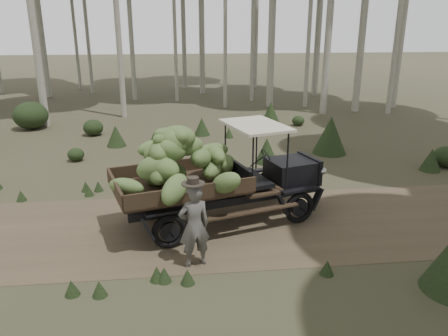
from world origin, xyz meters
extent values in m
plane|color=#473D2B|center=(0.00, 0.00, 0.00)|extent=(120.00, 120.00, 0.00)
cube|color=brown|center=(0.00, 0.00, 0.00)|extent=(70.00, 4.00, 0.01)
cube|color=black|center=(4.11, 0.85, 1.02)|extent=(1.25, 1.22, 0.56)
cube|color=black|center=(4.65, 1.01, 1.02)|extent=(0.39, 1.01, 0.63)
cube|color=black|center=(2.73, 0.44, 1.12)|extent=(0.48, 1.40, 0.56)
cube|color=#38281C|center=(1.36, 0.04, 1.02)|extent=(3.27, 2.57, 0.08)
cube|color=#38281C|center=(1.10, 0.92, 1.21)|extent=(2.76, 0.87, 0.33)
cube|color=#38281C|center=(1.62, -0.84, 1.21)|extent=(2.76, 0.87, 0.33)
cube|color=#38281C|center=(-0.01, -0.36, 1.21)|extent=(0.58, 1.78, 0.33)
cube|color=beige|center=(3.15, 0.57, 2.27)|extent=(1.62, 2.00, 0.06)
cube|color=black|center=(2.28, 0.72, 0.63)|extent=(4.54, 1.42, 0.18)
cube|color=black|center=(2.50, -0.03, 0.63)|extent=(4.54, 1.42, 0.18)
torus|color=black|center=(3.68, 1.57, 0.39)|extent=(0.78, 0.35, 0.78)
torus|color=black|center=(4.14, 0.01, 0.39)|extent=(0.78, 0.35, 0.78)
torus|color=black|center=(0.64, 0.68, 0.39)|extent=(0.78, 0.35, 0.78)
torus|color=black|center=(1.10, -0.89, 0.39)|extent=(0.78, 0.35, 0.78)
sphere|color=beige|center=(4.59, 1.47, 1.07)|extent=(0.18, 0.18, 0.18)
sphere|color=beige|center=(4.85, 0.59, 1.07)|extent=(0.18, 0.18, 0.18)
ellipsoid|color=#60763D|center=(0.82, 0.09, 1.30)|extent=(0.83, 0.84, 0.56)
ellipsoid|color=#60763D|center=(1.84, 0.08, 1.67)|extent=(0.71, 0.89, 0.55)
ellipsoid|color=#60763D|center=(0.81, 0.26, 1.88)|extent=(0.86, 0.65, 0.42)
ellipsoid|color=#60763D|center=(1.34, -0.06, 2.18)|extent=(0.71, 0.94, 0.62)
ellipsoid|color=#60763D|center=(0.23, -0.44, 1.25)|extent=(0.94, 0.77, 0.39)
ellipsoid|color=#60763D|center=(0.95, -0.33, 1.58)|extent=(0.59, 1.03, 0.76)
ellipsoid|color=#60763D|center=(0.91, 0.00, 1.89)|extent=(0.81, 0.53, 0.65)
ellipsoid|color=#60763D|center=(1.35, -0.06, 2.20)|extent=(0.87, 0.68, 0.53)
ellipsoid|color=#60763D|center=(1.17, 0.20, 1.30)|extent=(0.78, 0.62, 0.55)
ellipsoid|color=#60763D|center=(1.07, -0.51, 1.65)|extent=(0.84, 0.79, 0.58)
ellipsoid|color=#60763D|center=(1.18, 0.23, 1.98)|extent=(0.97, 0.92, 0.69)
ellipsoid|color=#60763D|center=(1.22, -0.13, 2.13)|extent=(0.93, 0.82, 0.66)
ellipsoid|color=#60763D|center=(2.11, 0.27, 1.34)|extent=(0.67, 0.97, 0.46)
ellipsoid|color=#60763D|center=(0.83, -0.38, 1.64)|extent=(1.08, 0.82, 0.78)
ellipsoid|color=#60763D|center=(1.22, -0.24, 1.97)|extent=(0.93, 0.89, 0.72)
ellipsoid|color=#60763D|center=(1.20, -0.05, 2.21)|extent=(0.95, 0.68, 0.60)
ellipsoid|color=#60763D|center=(2.39, 0.61, 1.31)|extent=(0.59, 0.90, 0.70)
ellipsoid|color=#60763D|center=(2.20, 0.41, 1.64)|extent=(0.57, 0.92, 0.41)
ellipsoid|color=#60763D|center=(1.61, 0.10, 1.93)|extent=(0.77, 0.60, 0.48)
ellipsoid|color=#60763D|center=(1.12, 0.00, 2.19)|extent=(0.84, 0.90, 0.43)
ellipsoid|color=#60763D|center=(2.45, 0.70, 1.33)|extent=(0.93, 0.99, 0.71)
ellipsoid|color=#60763D|center=(2.14, 0.67, 1.64)|extent=(0.95, 0.71, 0.40)
ellipsoid|color=#60763D|center=(0.96, -0.18, 1.93)|extent=(0.50, 0.87, 0.48)
ellipsoid|color=#60763D|center=(1.24, -1.01, 1.37)|extent=(0.87, 0.99, 0.77)
ellipsoid|color=#60763D|center=(2.32, -0.69, 1.35)|extent=(0.92, 0.86, 0.72)
imported|color=#53504C|center=(1.59, -1.62, 0.84)|extent=(0.69, 0.54, 1.68)
cylinder|color=#2C261F|center=(1.59, -1.62, 1.71)|extent=(0.55, 0.55, 0.02)
cylinder|color=#2C261F|center=(1.59, -1.62, 1.76)|extent=(0.27, 0.27, 0.13)
ellipsoid|color=#233319|center=(10.12, 3.60, 0.35)|extent=(0.86, 0.86, 0.69)
cone|color=#233319|center=(-0.99, 7.42, 0.41)|extent=(0.74, 0.74, 0.83)
ellipsoid|color=#233319|center=(-2.14, 5.65, 0.23)|extent=(0.56, 0.56, 0.45)
cone|color=#233319|center=(9.40, 3.30, 0.37)|extent=(0.66, 0.66, 0.73)
ellipsoid|color=#233319|center=(-5.09, 10.77, 0.62)|extent=(1.50, 1.50, 1.20)
cone|color=#233319|center=(3.49, 8.25, 0.21)|extent=(0.37, 0.37, 0.42)
ellipsoid|color=#233319|center=(6.94, 10.09, 0.23)|extent=(0.57, 0.57, 0.46)
cone|color=#233319|center=(6.85, 5.58, 0.68)|extent=(1.22, 1.22, 1.35)
cone|color=#233319|center=(2.40, 8.79, 0.38)|extent=(0.68, 0.68, 0.75)
cone|color=#233319|center=(4.33, 4.72, 0.43)|extent=(0.78, 0.78, 0.87)
ellipsoid|color=#233319|center=(-2.15, 9.26, 0.34)|extent=(0.83, 0.83, 0.67)
cone|color=#233319|center=(5.75, 10.65, 0.51)|extent=(0.92, 0.92, 1.02)
cone|color=#233319|center=(0.54, 5.83, 0.45)|extent=(0.81, 0.81, 0.90)
cone|color=#233319|center=(-1.13, 2.32, 0.15)|extent=(0.27, 0.27, 0.30)
cone|color=#233319|center=(-0.11, -2.47, 0.15)|extent=(0.27, 0.27, 0.30)
cone|color=#233319|center=(-0.59, -2.39, 0.15)|extent=(0.27, 0.27, 0.30)
cone|color=#233319|center=(4.06, -2.25, 0.15)|extent=(0.27, 0.27, 0.30)
cone|color=#233319|center=(4.28, 2.30, 0.15)|extent=(0.27, 0.27, 0.30)
cone|color=#233319|center=(1.43, -2.26, 0.15)|extent=(0.27, 0.27, 0.30)
cone|color=#233319|center=(0.87, -2.11, 0.15)|extent=(0.27, 0.27, 0.30)
cone|color=#233319|center=(1.00, -2.15, 0.15)|extent=(0.27, 0.27, 0.30)
cone|color=#233319|center=(-2.87, 2.15, 0.15)|extent=(0.27, 0.27, 0.30)
cone|color=#233319|center=(2.63, 2.30, 0.15)|extent=(0.27, 0.27, 0.30)
cone|color=#233319|center=(-0.92, 2.65, 0.15)|extent=(0.27, 0.27, 0.30)
cone|color=#233319|center=(3.47, 2.91, 0.15)|extent=(0.27, 0.27, 0.30)
cone|color=#233319|center=(-1.27, 2.67, 0.15)|extent=(0.27, 0.27, 0.30)
cone|color=#233319|center=(3.94, 2.24, 0.15)|extent=(0.27, 0.27, 0.30)
cone|color=#233319|center=(4.71, 2.88, 0.15)|extent=(0.27, 0.27, 0.30)
camera|label=1|loc=(1.32, -9.19, 4.53)|focal=35.00mm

